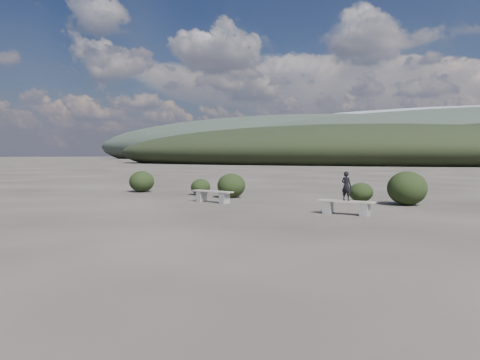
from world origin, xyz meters
The scene contains 10 objects.
ground centered at (0.00, 0.00, 0.00)m, with size 1200.00×1200.00×0.00m, color #2F2A25.
bench_left centered at (-2.77, 5.87, 0.30)m, with size 1.99×0.80×0.49m.
bench_right centered at (3.15, 4.47, 0.28)m, with size 1.87×0.49×0.46m.
seated_person centered at (3.15, 4.47, 0.94)m, with size 0.35×0.23×0.96m, color black.
shrub_a centered at (-5.19, 8.77, 0.39)m, with size 0.96×0.96×0.79m, color black.
shrub_b centered at (-3.16, 8.21, 0.56)m, with size 1.30×1.30×1.11m, color black.
shrub_c centered at (2.58, 9.01, 0.40)m, with size 1.00×1.00×0.80m, color black.
shrub_d centered at (4.48, 8.48, 0.66)m, with size 1.51×1.51×1.32m, color black.
shrub_f centered at (-8.97, 8.92, 0.56)m, with size 1.32×1.32×1.11m, color black.
mountain_ridges centered at (-7.48, 339.06, 10.84)m, with size 500.00×400.00×56.00m.
Camera 1 is at (7.10, -10.59, 1.93)m, focal length 35.00 mm.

